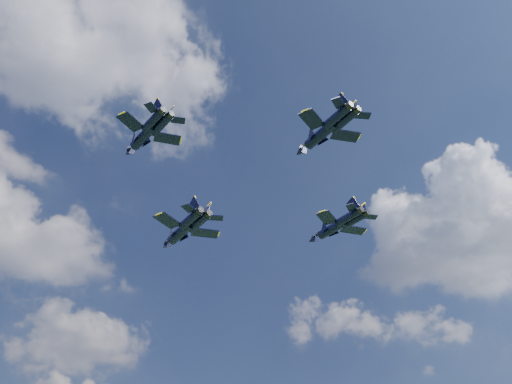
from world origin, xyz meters
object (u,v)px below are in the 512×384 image
object	(u,v)px
jet_right	(331,229)
jet_slot	(319,136)
jet_lead	(180,233)
jet_left	(142,138)

from	to	relation	value
jet_right	jet_slot	xyz separation A→B (m)	(-15.30, -21.27, 1.06)
jet_right	jet_slot	size ratio (longest dim) A/B	1.08
jet_lead	jet_left	size ratio (longest dim) A/B	1.28
jet_lead	jet_slot	distance (m)	40.01
jet_left	jet_slot	xyz separation A→B (m)	(23.84, -14.13, -1.59)
jet_left	jet_right	size ratio (longest dim) A/B	0.91
jet_lead	jet_slot	bearing A→B (deg)	-86.02
jet_lead	jet_slot	size ratio (longest dim) A/B	1.26
jet_left	jet_slot	bearing A→B (deg)	-42.61
jet_lead	jet_right	world-z (taller)	jet_lead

